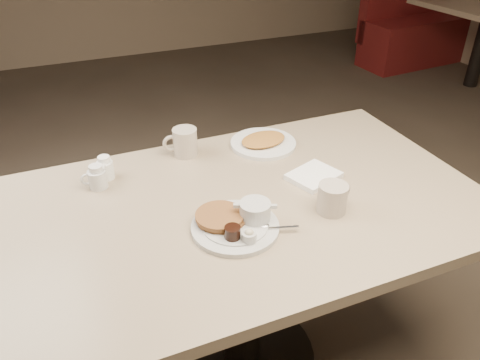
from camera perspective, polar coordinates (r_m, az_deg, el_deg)
name	(u,v)px	position (r m, az deg, el deg)	size (l,w,h in m)	color
diner_table	(242,245)	(1.54, 0.29, -7.91)	(1.50, 0.90, 0.75)	tan
main_plate	(237,221)	(1.33, -0.37, -5.05)	(0.33, 0.33, 0.07)	#BBBBB7
coffee_mug_near	(333,197)	(1.41, 11.25, -2.09)	(0.13, 0.11, 0.09)	#B7AA9B
napkin	(314,176)	(1.57, 8.95, 0.49)	(0.19, 0.17, 0.02)	white
coffee_mug_far	(184,142)	(1.68, -6.80, 4.59)	(0.13, 0.10, 0.10)	#BCAF9D
creamer_left	(105,168)	(1.60, -16.09, 1.37)	(0.07, 0.06, 0.08)	white
creamer_right	(97,178)	(1.56, -17.00, 0.29)	(0.09, 0.08, 0.08)	silver
hash_plate	(263,142)	(1.75, 2.84, 4.63)	(0.29, 0.29, 0.04)	silver
booth_back_right	(422,22)	(5.21, 21.26, 17.42)	(1.26, 1.45, 1.12)	maroon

